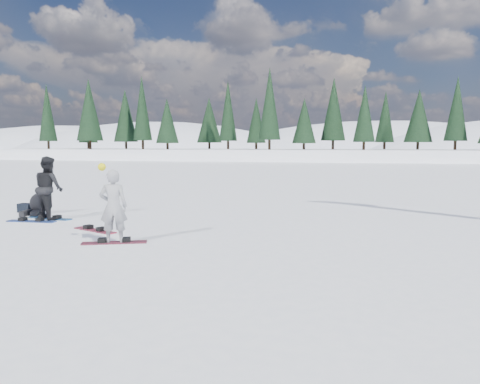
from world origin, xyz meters
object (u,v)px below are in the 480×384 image
snowboarder_man (49,188)px  seated_rider (38,204)px  snowboard_loose_b (95,230)px  snowboarder_woman (113,206)px  snowboard_loose_c (31,221)px  gear_bag (25,208)px

snowboarder_man → seated_rider: 1.43m
snowboarder_man → snowboard_loose_b: snowboarder_man is taller
snowboarder_woman → seated_rider: size_ratio=1.65×
snowboarder_man → snowboard_loose_b: bearing=177.4°
snowboard_loose_c → snowboarder_man: bearing=68.4°
snowboarder_woman → snowboard_loose_c: snowboarder_woman is taller
gear_bag → snowboard_loose_c: size_ratio=0.30×
seated_rider → snowboarder_woman: bearing=-55.3°
seated_rider → gear_bag: bearing=142.6°
snowboarder_woman → snowboarder_man: bearing=-56.7°
snowboarder_man → snowboard_loose_c: snowboarder_man is taller
snowboarder_woman → gear_bag: 6.69m
snowboarder_man → seated_rider: bearing=-10.1°
snowboard_loose_c → seated_rider: bearing=115.9°
seated_rider → snowboard_loose_c: size_ratio=0.77×
seated_rider → snowboard_loose_b: (3.40, -2.34, -0.33)m
snowboard_loose_b → snowboard_loose_c: size_ratio=1.00×
gear_bag → snowboard_loose_c: 2.26m
gear_bag → snowboard_loose_c: gear_bag is taller
seated_rider → gear_bag: 0.77m
snowboarder_man → seated_rider: (-0.99, 0.83, -0.63)m
gear_bag → snowboarder_man: bearing=-32.6°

